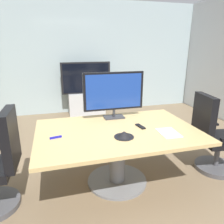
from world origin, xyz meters
TOP-DOWN VIEW (x-y plane):
  - ground_plane at (0.00, 0.00)m, footprint 7.39×7.39m
  - wall_back_glass_partition at (0.00, 3.19)m, footprint 6.34×0.10m
  - conference_table at (0.01, -0.12)m, footprint 1.91×1.27m
  - office_chair_right at (1.36, -0.19)m, footprint 0.63×0.61m
  - tv_monitor at (0.10, 0.34)m, footprint 0.84×0.18m
  - wall_display_unit at (0.10, 2.84)m, footprint 1.20×0.36m
  - conference_phone at (0.02, -0.34)m, footprint 0.22×0.22m
  - remote_control at (0.31, -0.11)m, footprint 0.08×0.18m
  - whiteboard_marker at (-0.71, -0.17)m, footprint 0.13×0.05m
  - paper_notepad at (0.56, -0.37)m, footprint 0.23×0.31m

SIDE VIEW (x-z plane):
  - ground_plane at x=0.00m, z-range 0.00..0.00m
  - wall_display_unit at x=0.10m, z-range -0.21..1.10m
  - office_chair_right at x=1.36m, z-range -0.09..1.00m
  - conference_table at x=0.01m, z-range 0.19..0.91m
  - paper_notepad at x=0.56m, z-range 0.72..0.73m
  - remote_control at x=0.31m, z-range 0.72..0.74m
  - whiteboard_marker at x=-0.71m, z-range 0.72..0.74m
  - conference_phone at x=0.02m, z-range 0.72..0.79m
  - tv_monitor at x=0.10m, z-range 0.76..1.40m
  - wall_back_glass_partition at x=0.00m, z-range 0.00..2.76m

